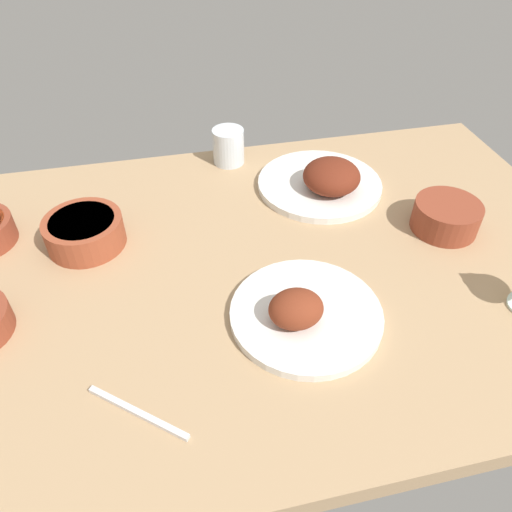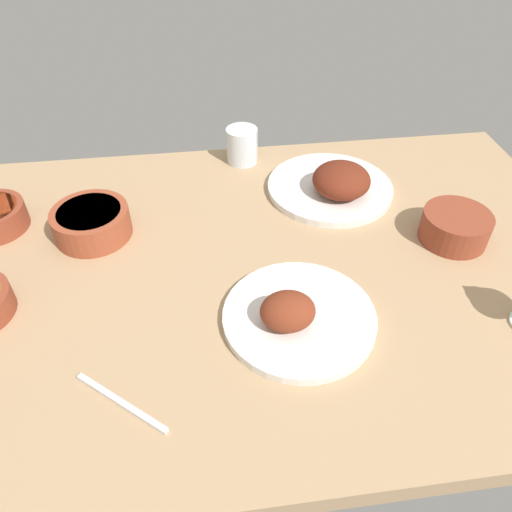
# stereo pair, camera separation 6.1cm
# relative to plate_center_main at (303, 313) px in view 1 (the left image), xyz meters

# --- Properties ---
(dining_table) EXTENTS (1.40, 0.90, 0.04)m
(dining_table) POSITION_rel_plate_center_main_xyz_m (0.05, -0.16, -0.04)
(dining_table) COLOR tan
(dining_table) RESTS_ON ground
(plate_center_main) EXTENTS (0.26, 0.26, 0.07)m
(plate_center_main) POSITION_rel_plate_center_main_xyz_m (0.00, 0.00, 0.00)
(plate_center_main) COLOR silver
(plate_center_main) RESTS_ON dining_table
(plate_far_side) EXTENTS (0.29, 0.29, 0.08)m
(plate_far_side) POSITION_rel_plate_center_main_xyz_m (-0.16, -0.37, 0.01)
(plate_far_side) COLOR silver
(plate_far_side) RESTS_ON dining_table
(bowl_cream) EXTENTS (0.14, 0.14, 0.06)m
(bowl_cream) POSITION_rel_plate_center_main_xyz_m (-0.36, -0.18, 0.01)
(bowl_cream) COLOR brown
(bowl_cream) RESTS_ON dining_table
(bowl_pasta) EXTENTS (0.16, 0.16, 0.06)m
(bowl_pasta) POSITION_rel_plate_center_main_xyz_m (0.37, -0.29, 0.01)
(bowl_pasta) COLOR brown
(bowl_pasta) RESTS_ON dining_table
(water_tumbler) EXTENTS (0.08, 0.08, 0.09)m
(water_tumbler) POSITION_rel_plate_center_main_xyz_m (0.03, -0.54, 0.03)
(water_tumbler) COLOR silver
(water_tumbler) RESTS_ON dining_table
(fork_loose) EXTENTS (0.14, 0.12, 0.01)m
(fork_loose) POSITION_rel_plate_center_main_xyz_m (0.28, 0.12, -0.01)
(fork_loose) COLOR silver
(fork_loose) RESTS_ON dining_table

